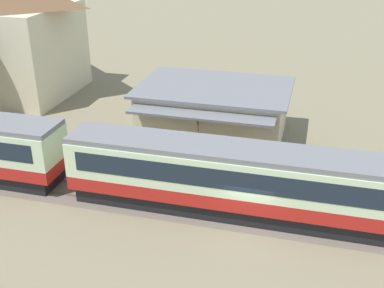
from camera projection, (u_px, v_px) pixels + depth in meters
name	position (u px, v px, depth m)	size (l,w,h in m)	color
ground_plane	(248.00, 226.00, 25.65)	(600.00, 600.00, 0.00)	#7A7056
passenger_train	(71.00, 157.00, 28.12)	(74.34, 2.90, 4.00)	#AD1E19
station_building	(214.00, 111.00, 35.34)	(10.93, 8.81, 3.90)	beige
station_house_brown_roof	(4.00, 31.00, 42.74)	(12.24, 10.52, 11.06)	beige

